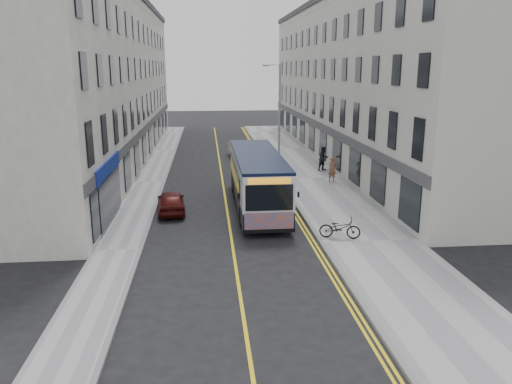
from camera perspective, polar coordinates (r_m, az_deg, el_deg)
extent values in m
plane|color=black|center=(23.29, -2.83, -5.36)|extent=(140.00, 140.00, 0.00)
cube|color=#9A999C|center=(35.55, 6.28, 1.53)|extent=(4.50, 64.00, 0.12)
cube|color=#9A999C|center=(35.02, -12.04, 1.11)|extent=(2.00, 64.00, 0.12)
cube|color=slate|center=(35.16, 2.69, 1.46)|extent=(0.18, 64.00, 0.13)
cube|color=slate|center=(34.92, -10.41, 1.16)|extent=(0.18, 64.00, 0.13)
cube|color=yellow|center=(34.82, -3.84, 1.22)|extent=(0.12, 64.00, 0.01)
cube|color=yellow|center=(35.11, 1.96, 1.35)|extent=(0.10, 64.00, 0.01)
cube|color=yellow|center=(35.13, 2.29, 1.36)|extent=(0.10, 64.00, 0.01)
cube|color=silver|center=(44.74, 10.84, 12.27)|extent=(6.00, 46.00, 13.00)
cube|color=white|center=(43.68, -16.55, 11.90)|extent=(6.00, 46.00, 13.00)
cylinder|color=#989CA1|center=(36.51, 2.70, 8.20)|extent=(0.14, 0.14, 8.00)
cylinder|color=#989CA1|center=(36.25, 1.96, 14.34)|extent=(1.00, 0.08, 0.08)
cube|color=#989CA1|center=(36.19, 1.15, 14.26)|extent=(0.50, 0.18, 0.12)
cube|color=black|center=(28.07, 0.15, -0.28)|extent=(2.43, 10.67, 0.87)
cube|color=silver|center=(27.78, 0.15, 2.34)|extent=(2.43, 10.67, 1.75)
cube|color=black|center=(27.60, 0.15, 4.27)|extent=(2.45, 10.67, 0.16)
cube|color=black|center=(28.29, -2.45, 2.14)|extent=(0.04, 8.34, 1.12)
cube|color=black|center=(28.53, 2.50, 2.24)|extent=(0.04, 8.34, 1.12)
cube|color=black|center=(22.62, 1.53, -0.67)|extent=(2.18, 0.04, 1.21)
cube|color=#E05112|center=(22.94, 1.51, -3.48)|extent=(2.28, 0.04, 0.92)
cube|color=orange|center=(22.42, 1.55, 1.25)|extent=(1.94, 0.04, 0.27)
cylinder|color=black|center=(24.99, -1.61, -2.81)|extent=(0.27, 0.97, 0.97)
cylinder|color=black|center=(25.23, 3.37, -2.66)|extent=(0.27, 0.97, 0.97)
cylinder|color=black|center=(30.12, -2.34, 0.14)|extent=(0.27, 0.97, 0.97)
cylinder|color=black|center=(30.32, 1.80, 0.24)|extent=(0.27, 0.97, 0.97)
cylinder|color=black|center=(31.82, -2.52, 0.89)|extent=(0.27, 0.97, 0.97)
cylinder|color=black|center=(32.01, 1.40, 0.98)|extent=(0.27, 0.97, 0.97)
imported|color=black|center=(23.15, 9.56, -4.07)|extent=(1.98, 1.11, 0.98)
imported|color=#925C42|center=(34.37, 8.71, 2.57)|extent=(0.71, 0.56, 1.71)
imported|color=black|center=(38.11, 7.73, 3.82)|extent=(1.10, 1.02, 1.81)
imported|color=silver|center=(43.57, -1.88, 4.82)|extent=(1.91, 4.52, 1.45)
imported|color=#470D0B|center=(27.61, -9.68, -1.08)|extent=(1.77, 3.73, 1.23)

